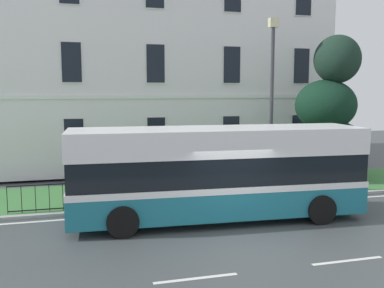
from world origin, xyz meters
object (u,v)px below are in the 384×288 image
(evergreen_tree, at_px, (331,121))
(street_lamp_post, at_px, (272,95))
(litter_bin, at_px, (155,183))
(georgian_townhouse, at_px, (140,46))
(single_decker_bus, at_px, (218,172))

(evergreen_tree, distance_m, street_lamp_post, 4.59)
(street_lamp_post, height_order, litter_bin, street_lamp_post)
(georgian_townhouse, xyz_separation_m, single_decker_bus, (0.71, -12.72, -5.30))
(georgian_townhouse, xyz_separation_m, street_lamp_post, (3.85, -10.08, -2.81))
(georgian_townhouse, height_order, litter_bin, georgian_townhouse)
(georgian_townhouse, relative_size, street_lamp_post, 2.86)
(georgian_townhouse, relative_size, litter_bin, 17.26)
(single_decker_bus, xyz_separation_m, litter_bin, (-1.62, 2.91, -0.92))
(evergreen_tree, xyz_separation_m, single_decker_bus, (-7.11, -4.57, -1.24))
(street_lamp_post, bearing_deg, single_decker_bus, -139.88)
(georgian_townhouse, relative_size, evergreen_tree, 2.98)
(evergreen_tree, relative_size, single_decker_bus, 0.69)
(evergreen_tree, bearing_deg, litter_bin, -169.20)
(evergreen_tree, height_order, street_lamp_post, street_lamp_post)
(litter_bin, bearing_deg, street_lamp_post, -3.17)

